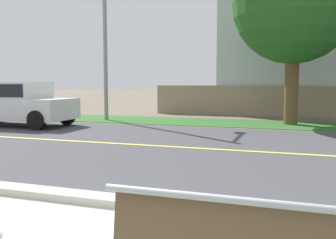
% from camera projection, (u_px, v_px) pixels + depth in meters
% --- Properties ---
extents(ground_plane, '(140.00, 140.00, 0.00)m').
position_uv_depth(ground_plane, '(233.00, 140.00, 9.61)').
color(ground_plane, '#665B4C').
extents(curb_edge, '(44.00, 0.30, 0.11)m').
position_uv_depth(curb_edge, '(162.00, 207.00, 4.27)').
color(curb_edge, '#ADA89E').
rests_on(curb_edge, ground_plane).
extents(street_asphalt, '(52.00, 8.00, 0.01)m').
position_uv_depth(street_asphalt, '(223.00, 150.00, 8.19)').
color(street_asphalt, '#424247').
rests_on(street_asphalt, ground_plane).
extents(road_centre_line, '(48.00, 0.14, 0.01)m').
position_uv_depth(road_centre_line, '(223.00, 150.00, 8.19)').
color(road_centre_line, '#E0CC4C').
rests_on(road_centre_line, ground_plane).
extents(far_verge_grass, '(48.00, 2.80, 0.02)m').
position_uv_depth(far_verge_grass, '(249.00, 124.00, 13.48)').
color(far_verge_grass, '#2D6026').
rests_on(far_verge_grass, ground_plane).
extents(car_white_far, '(4.30, 1.86, 1.54)m').
position_uv_depth(car_white_far, '(14.00, 102.00, 12.86)').
color(car_white_far, silver).
rests_on(car_white_far, ground_plane).
extents(streetlamp, '(0.24, 2.10, 7.58)m').
position_uv_depth(streetlamp, '(107.00, 14.00, 14.66)').
color(streetlamp, gray).
rests_on(streetlamp, ground_plane).
extents(garden_wall, '(13.00, 0.36, 1.40)m').
position_uv_depth(garden_wall, '(294.00, 101.00, 16.31)').
color(garden_wall, gray).
rests_on(garden_wall, ground_plane).
extents(house_across_street, '(10.37, 6.91, 7.51)m').
position_uv_depth(house_across_street, '(321.00, 38.00, 18.63)').
color(house_across_street, '#B7BCC1').
rests_on(house_across_street, ground_plane).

